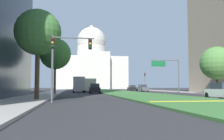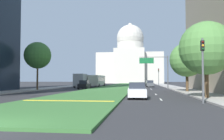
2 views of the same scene
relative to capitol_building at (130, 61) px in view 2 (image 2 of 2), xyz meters
The scene contains 19 objects.
ground_plane 59.06m from the capitol_building, 90.00° to the right, with size 260.00×260.00×0.00m, color #2B2B2D.
grass_median 64.81m from the capitol_building, 90.00° to the right, with size 8.46×105.62×0.14m, color #386B33.
median_curb_nose 106.61m from the capitol_building, 90.00° to the right, with size 7.61×0.50×0.04m, color gold.
lane_dashes_right 80.45m from the capitol_building, 84.39° to the right, with size 0.16×43.88×0.01m.
sidewalk_left 71.84m from the capitol_building, 100.83° to the right, with size 4.00×105.62×0.15m, color #9E9991.
sidewalk_right 71.84m from the capitol_building, 79.17° to the right, with size 4.00×105.62×0.15m, color #9E9991.
capitol_building is the anchor object (origin of this frame).
traffic_light_near_right 106.13m from the capitol_building, 84.13° to the right, with size 0.28×0.35×5.20m.
traffic_light_far_right 57.94m from the capitol_building, 79.12° to the right, with size 0.28×0.35×5.20m.
overhead_guide_sign 79.12m from the capitol_building, 83.49° to the right, with size 5.58×0.20×6.50m.
street_tree_right_near 102.02m from the capitol_building, 83.12° to the right, with size 5.20×5.20×7.54m.
street_tree_left_mid 87.19m from the capitol_building, 97.83° to the right, with size 4.61×4.61×8.39m.
street_tree_right_mid 89.58m from the capitol_building, 81.80° to the right, with size 5.12×5.12×7.42m.
sedan_lead_stopped 101.63m from the capitol_building, 86.88° to the right, with size 1.96×4.16×1.62m.
sedan_midblock 79.77m from the capitol_building, 93.88° to the right, with size 1.85×4.25×1.77m.
sedan_distant 64.74m from the capitol_building, 82.71° to the right, with size 2.02×4.69×1.70m.
sedan_far_horizon 53.86m from the capitol_building, 81.15° to the right, with size 2.04×4.48×1.64m.
box_truck_delivery 72.32m from the capitol_building, 96.43° to the right, with size 2.40×6.40×3.20m.
city_bus 65.81m from the capitol_building, 94.85° to the right, with size 2.62×11.00×2.95m.
Camera 2 is at (5.98, -8.07, 1.89)m, focal length 37.62 mm.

